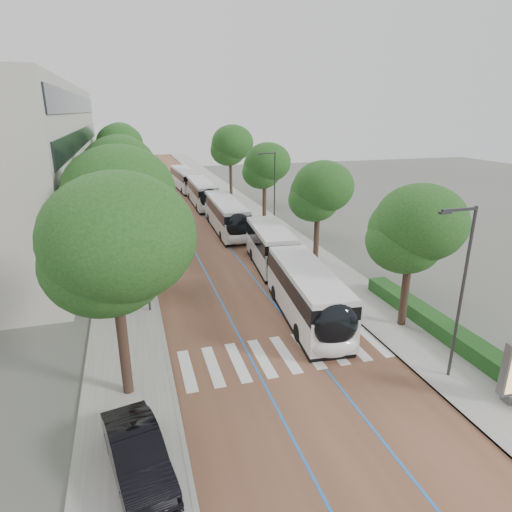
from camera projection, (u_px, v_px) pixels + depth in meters
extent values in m
plane|color=#51544C|center=(289.00, 366.00, 20.83)|extent=(160.00, 160.00, 0.00)
cube|color=brown|center=(182.00, 204.00, 57.10)|extent=(11.00, 140.00, 0.02)
cube|color=gray|center=(124.00, 207.00, 55.05)|extent=(4.00, 140.00, 0.12)
cube|color=gray|center=(237.00, 200.00, 59.12)|extent=(4.00, 140.00, 0.12)
cube|color=gray|center=(139.00, 206.00, 55.56)|extent=(0.20, 140.00, 0.14)
cube|color=gray|center=(223.00, 201.00, 58.61)|extent=(0.20, 140.00, 0.14)
cube|color=silver|center=(187.00, 370.00, 20.43)|extent=(0.55, 3.60, 0.01)
cube|color=silver|center=(213.00, 366.00, 20.77)|extent=(0.55, 3.60, 0.01)
cube|color=silver|center=(238.00, 362.00, 21.10)|extent=(0.55, 3.60, 0.01)
cube|color=silver|center=(262.00, 358.00, 21.44)|extent=(0.55, 3.60, 0.01)
cube|color=silver|center=(285.00, 354.00, 21.78)|extent=(0.55, 3.60, 0.01)
cube|color=silver|center=(308.00, 350.00, 22.12)|extent=(0.55, 3.60, 0.01)
cube|color=silver|center=(330.00, 347.00, 22.46)|extent=(0.55, 3.60, 0.01)
cube|color=silver|center=(351.00, 343.00, 22.80)|extent=(0.55, 3.60, 0.01)
cube|color=silver|center=(372.00, 340.00, 23.14)|extent=(0.55, 3.60, 0.01)
cube|color=blue|center=(170.00, 204.00, 56.66)|extent=(0.12, 126.00, 0.01)
cube|color=blue|center=(194.00, 203.00, 57.53)|extent=(0.12, 126.00, 0.01)
cube|color=black|center=(90.00, 204.00, 42.42)|extent=(0.12, 38.00, 1.60)
cube|color=black|center=(86.00, 172.00, 41.39)|extent=(0.12, 38.00, 1.60)
cube|color=black|center=(82.00, 137.00, 40.35)|extent=(0.12, 38.00, 1.60)
cube|color=black|center=(78.00, 104.00, 39.39)|extent=(0.12, 38.00, 1.60)
cube|color=#173E15|center=(446.00, 330.00, 23.13)|extent=(1.20, 14.00, 0.80)
cylinder|color=#313234|center=(461.00, 296.00, 18.63)|extent=(0.14, 0.14, 8.00)
cube|color=#313234|center=(460.00, 210.00, 17.15)|extent=(1.70, 0.12, 0.12)
cube|color=#313234|center=(445.00, 213.00, 16.99)|extent=(0.50, 0.20, 0.10)
cylinder|color=#313234|center=(275.00, 194.00, 41.30)|extent=(0.14, 0.14, 8.00)
cube|color=#313234|center=(267.00, 153.00, 39.83)|extent=(1.70, 0.12, 0.12)
cube|color=#313234|center=(260.00, 154.00, 39.66)|extent=(0.50, 0.20, 0.10)
cylinder|color=#313234|center=(145.00, 248.00, 25.10)|extent=(0.14, 0.14, 8.00)
cylinder|color=black|center=(124.00, 347.00, 18.04)|extent=(0.44, 0.44, 4.68)
ellipsoid|color=#174014|center=(113.00, 251.00, 16.67)|extent=(5.96, 5.96, 5.07)
cylinder|color=black|center=(123.00, 272.00, 26.19)|extent=(0.44, 0.44, 4.78)
ellipsoid|color=#174014|center=(115.00, 203.00, 24.79)|extent=(6.43, 6.43, 5.46)
cylinder|color=black|center=(122.00, 232.00, 34.30)|extent=(0.44, 0.44, 5.06)
ellipsoid|color=#174014|center=(116.00, 175.00, 32.82)|extent=(5.56, 5.56, 4.72)
cylinder|color=black|center=(122.00, 208.00, 43.40)|extent=(0.44, 0.44, 4.88)
ellipsoid|color=#174014|center=(117.00, 163.00, 41.97)|extent=(5.21, 5.21, 4.43)
cylinder|color=black|center=(122.00, 187.00, 54.22)|extent=(0.44, 0.44, 5.24)
ellipsoid|color=#174014|center=(118.00, 148.00, 52.69)|extent=(5.58, 5.58, 4.74)
cylinder|color=black|center=(122.00, 172.00, 67.85)|extent=(0.44, 0.44, 5.11)
ellipsoid|color=#174014|center=(119.00, 142.00, 66.35)|extent=(5.48, 5.48, 4.66)
cylinder|color=black|center=(405.00, 294.00, 24.10)|extent=(0.44, 0.44, 3.96)
ellipsoid|color=#174014|center=(412.00, 233.00, 22.94)|extent=(4.87, 4.87, 4.14)
cylinder|color=black|center=(316.00, 237.00, 34.98)|extent=(0.44, 0.44, 3.93)
ellipsoid|color=#174014|center=(318.00, 194.00, 33.83)|extent=(4.80, 4.80, 4.08)
cylinder|color=black|center=(264.00, 202.00, 47.64)|extent=(0.44, 0.44, 4.19)
ellipsoid|color=#174014|center=(265.00, 168.00, 46.41)|extent=(4.99, 4.99, 4.24)
cylinder|color=black|center=(231.00, 179.00, 62.03)|extent=(0.44, 0.44, 4.89)
ellipsoid|color=#174014|center=(230.00, 147.00, 60.60)|extent=(5.89, 5.89, 5.01)
cylinder|color=black|center=(284.00, 263.00, 29.61)|extent=(2.38, 1.12, 2.30)
cube|color=silver|center=(306.00, 300.00, 25.01)|extent=(3.39, 9.56, 1.82)
cube|color=black|center=(307.00, 282.00, 24.64)|extent=(3.42, 9.38, 0.97)
cube|color=silver|center=(308.00, 272.00, 24.43)|extent=(3.33, 9.37, 0.31)
cube|color=black|center=(306.00, 317.00, 25.36)|extent=(3.31, 9.18, 0.35)
cube|color=silver|center=(270.00, 251.00, 33.78)|extent=(3.24, 7.95, 1.82)
cube|color=black|center=(271.00, 237.00, 33.42)|extent=(3.26, 7.80, 0.97)
cube|color=silver|center=(271.00, 229.00, 33.21)|extent=(3.17, 7.79, 0.31)
cube|color=black|center=(270.00, 264.00, 34.13)|extent=(3.16, 7.63, 0.35)
ellipsoid|color=black|center=(336.00, 325.00, 20.56)|extent=(2.45, 1.32, 2.28)
ellipsoid|color=silver|center=(334.00, 346.00, 20.88)|extent=(2.44, 1.22, 1.14)
cylinder|color=black|center=(299.00, 333.00, 22.93)|extent=(0.40, 1.02, 1.00)
cylinder|color=black|center=(338.00, 329.00, 23.34)|extent=(0.40, 1.02, 1.00)
cylinder|color=black|center=(252.00, 254.00, 35.37)|extent=(0.40, 1.02, 1.00)
cylinder|color=black|center=(279.00, 253.00, 35.79)|extent=(0.40, 1.02, 1.00)
cylinder|color=black|center=(275.00, 293.00, 27.91)|extent=(0.40, 1.02, 1.00)
cylinder|color=black|center=(308.00, 290.00, 28.32)|extent=(0.40, 1.02, 1.00)
cube|color=silver|center=(226.00, 219.00, 43.89)|extent=(2.85, 12.07, 1.82)
cube|color=black|center=(226.00, 208.00, 43.52)|extent=(2.89, 11.83, 0.97)
cube|color=silver|center=(225.00, 202.00, 43.32)|extent=(2.80, 11.83, 0.31)
cube|color=black|center=(226.00, 229.00, 44.24)|extent=(2.79, 11.59, 0.35)
ellipsoid|color=black|center=(238.00, 226.00, 38.30)|extent=(2.38, 1.17, 2.28)
ellipsoid|color=silver|center=(239.00, 238.00, 38.62)|extent=(2.38, 1.07, 1.14)
cylinder|color=black|center=(222.00, 236.00, 40.57)|extent=(0.33, 1.01, 1.00)
cylinder|color=black|center=(245.00, 234.00, 41.12)|extent=(0.33, 1.01, 1.00)
cylinder|color=black|center=(209.00, 218.00, 47.34)|extent=(0.33, 1.01, 1.00)
cylinder|color=black|center=(229.00, 217.00, 47.89)|extent=(0.33, 1.01, 1.00)
cube|color=silver|center=(202.00, 196.00, 55.82)|extent=(2.69, 12.04, 1.82)
cube|color=black|center=(201.00, 187.00, 55.46)|extent=(2.72, 11.80, 0.97)
cube|color=silver|center=(201.00, 182.00, 55.25)|extent=(2.63, 11.80, 0.31)
cube|color=black|center=(202.00, 204.00, 56.17)|extent=(2.63, 11.56, 0.35)
ellipsoid|color=black|center=(209.00, 198.00, 50.26)|extent=(2.37, 1.14, 2.28)
ellipsoid|color=silver|center=(210.00, 208.00, 50.58)|extent=(2.37, 1.04, 1.14)
cylinder|color=black|center=(198.00, 208.00, 52.50)|extent=(0.32, 1.00, 1.00)
cylinder|color=black|center=(216.00, 207.00, 53.08)|extent=(0.32, 1.00, 1.00)
cylinder|color=black|center=(190.00, 197.00, 59.24)|extent=(0.32, 1.00, 1.00)
cylinder|color=black|center=(206.00, 196.00, 59.82)|extent=(0.32, 1.00, 1.00)
cube|color=silver|center=(185.00, 182.00, 66.86)|extent=(3.15, 12.12, 1.82)
cube|color=black|center=(185.00, 174.00, 66.49)|extent=(3.18, 11.88, 0.97)
cube|color=silver|center=(184.00, 170.00, 66.28)|extent=(3.09, 11.88, 0.31)
cube|color=black|center=(185.00, 189.00, 67.21)|extent=(3.08, 11.64, 0.35)
ellipsoid|color=black|center=(193.00, 182.00, 61.41)|extent=(2.41, 1.23, 2.28)
ellipsoid|color=silver|center=(193.00, 190.00, 61.73)|extent=(2.40, 1.13, 1.14)
cylinder|color=black|center=(182.00, 191.00, 63.53)|extent=(0.35, 1.01, 1.00)
cylinder|color=black|center=(197.00, 190.00, 64.26)|extent=(0.35, 1.01, 1.00)
cylinder|color=black|center=(174.00, 183.00, 70.13)|extent=(0.35, 1.01, 1.00)
cylinder|color=black|center=(188.00, 182.00, 70.85)|extent=(0.35, 1.01, 1.00)
cube|color=#59595B|center=(511.00, 397.00, 18.02)|extent=(0.67, 0.58, 0.42)
imported|color=black|center=(138.00, 454.00, 14.28)|extent=(2.53, 4.94, 1.55)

